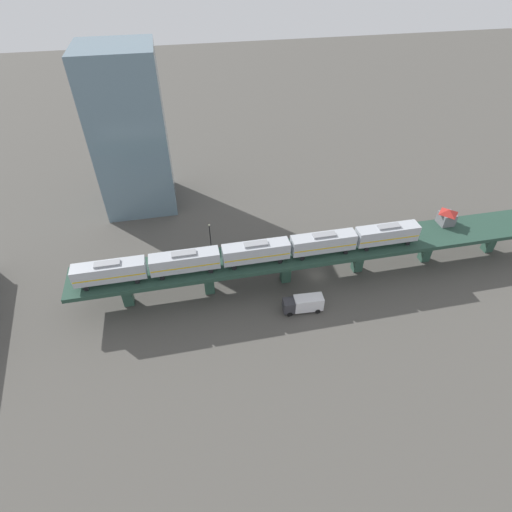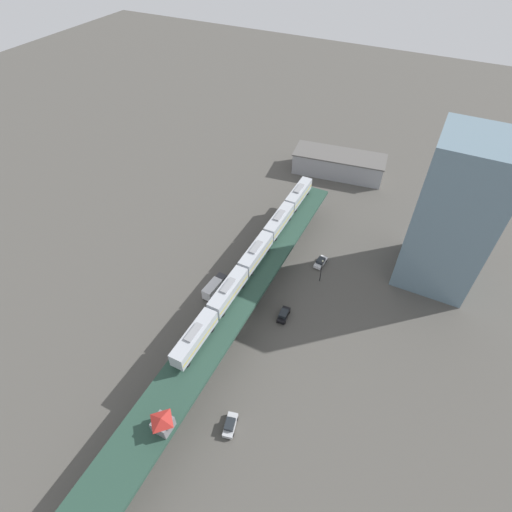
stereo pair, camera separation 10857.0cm
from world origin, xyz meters
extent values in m
plane|color=#4C4944|center=(0.00, 0.00, 0.00)|extent=(400.00, 400.00, 0.00)
cube|color=#244135|center=(0.00, 0.00, 6.55)|extent=(8.65, 92.02, 0.80)
cube|color=#2D5142|center=(0.11, -38.50, 3.07)|extent=(1.80, 1.80, 6.15)
cube|color=#2D5142|center=(0.06, -23.50, 3.07)|extent=(1.80, 1.80, 6.15)
cube|color=#2D5142|center=(0.02, -8.50, 3.07)|extent=(1.80, 1.80, 6.15)
cube|color=#2D5142|center=(-0.02, 6.50, 3.07)|extent=(1.80, 1.80, 6.15)
cube|color=#2D5142|center=(-0.06, 21.50, 3.07)|extent=(1.80, 1.80, 6.15)
cube|color=#2D5142|center=(-0.10, 36.50, 3.07)|extent=(1.80, 1.80, 6.15)
cube|color=#ADB2BA|center=(-1.37, -12.50, 9.49)|extent=(2.83, 12.01, 3.10)
cube|color=gold|center=(-1.37, -12.50, 9.19)|extent=(2.87, 11.77, 0.24)
cube|color=gray|center=(-1.37, -12.50, 11.22)|extent=(1.41, 4.20, 0.36)
cylinder|color=black|center=(-2.54, -16.71, 7.37)|extent=(0.22, 0.84, 0.84)
cylinder|color=black|center=(-0.16, -16.70, 7.37)|extent=(0.22, 0.84, 0.84)
cylinder|color=black|center=(-2.57, -8.31, 7.37)|extent=(0.22, 0.84, 0.84)
cylinder|color=black|center=(-0.19, -8.30, 7.37)|extent=(0.22, 0.84, 0.84)
cube|color=#ADB2BA|center=(-1.40, 0.10, 9.49)|extent=(2.83, 12.01, 3.10)
cube|color=gold|center=(-1.40, 0.10, 9.19)|extent=(2.87, 11.77, 0.24)
cube|color=gray|center=(-1.40, 0.10, 11.22)|extent=(1.41, 4.20, 0.36)
cylinder|color=black|center=(-2.58, -4.11, 7.37)|extent=(0.22, 0.84, 0.84)
cylinder|color=black|center=(-0.20, -4.10, 7.37)|extent=(0.22, 0.84, 0.84)
cylinder|color=black|center=(-2.60, 4.29, 7.37)|extent=(0.22, 0.84, 0.84)
cylinder|color=black|center=(-0.22, 4.30, 7.37)|extent=(0.22, 0.84, 0.84)
cube|color=#ADB2BA|center=(-1.43, 12.70, 9.49)|extent=(2.83, 12.01, 3.10)
cube|color=gold|center=(-1.43, 12.70, 9.19)|extent=(2.87, 11.77, 0.24)
cube|color=gray|center=(-1.43, 12.70, 11.22)|extent=(1.41, 4.20, 0.36)
cylinder|color=black|center=(-2.61, 8.49, 7.37)|extent=(0.22, 0.84, 0.84)
cylinder|color=black|center=(-0.23, 8.50, 7.37)|extent=(0.22, 0.84, 0.84)
cylinder|color=black|center=(-2.64, 16.89, 7.37)|extent=(0.22, 0.84, 0.84)
cylinder|color=black|center=(-0.26, 16.90, 7.37)|extent=(0.22, 0.84, 0.84)
cube|color=#ADB2BA|center=(-1.47, 25.30, 9.49)|extent=(2.83, 12.01, 3.10)
cube|color=gold|center=(-1.47, 25.30, 9.19)|extent=(2.87, 11.77, 0.24)
cube|color=gray|center=(-1.47, 25.30, 11.22)|extent=(1.41, 4.20, 0.36)
cylinder|color=black|center=(-2.65, 21.09, 7.37)|extent=(0.22, 0.84, 0.84)
cylinder|color=black|center=(-0.27, 21.10, 7.37)|extent=(0.22, 0.84, 0.84)
cylinder|color=black|center=(-2.67, 29.49, 7.37)|extent=(0.22, 0.84, 0.84)
cylinder|color=black|center=(-0.29, 29.50, 7.37)|extent=(0.22, 0.84, 0.84)
cube|color=#ADB2BA|center=(-1.50, 37.90, 9.49)|extent=(2.83, 12.01, 3.10)
cube|color=gold|center=(-1.50, 37.90, 9.19)|extent=(2.87, 11.77, 0.24)
cube|color=gray|center=(-1.50, 37.90, 11.22)|extent=(1.41, 4.20, 0.36)
cylinder|color=black|center=(-2.68, 33.69, 7.37)|extent=(0.22, 0.84, 0.84)
cylinder|color=black|center=(-0.30, 33.70, 7.37)|extent=(0.22, 0.84, 0.84)
cylinder|color=black|center=(-2.70, 42.09, 7.37)|extent=(0.22, 0.84, 0.84)
cylinder|color=black|center=(-0.32, 42.10, 7.37)|extent=(0.22, 0.84, 0.84)
cube|color=slate|center=(2.48, -27.71, 8.20)|extent=(2.81, 2.81, 2.50)
pyramid|color=maroon|center=(2.48, -27.71, 9.90)|extent=(3.23, 3.23, 0.90)
cube|color=black|center=(8.79, 5.88, 0.73)|extent=(2.17, 4.54, 0.80)
cube|color=#1E2328|center=(8.80, 5.73, 1.51)|extent=(1.82, 2.33, 0.76)
cylinder|color=black|center=(8.06, 4.38, 0.33)|extent=(0.30, 0.68, 0.66)
cylinder|color=black|center=(9.77, 4.53, 0.33)|extent=(0.30, 0.68, 0.66)
cylinder|color=black|center=(7.82, 7.23, 0.33)|extent=(0.30, 0.68, 0.66)
cylinder|color=black|center=(9.52, 7.38, 0.33)|extent=(0.30, 0.68, 0.66)
cube|color=#B7BABF|center=(10.18, -20.47, 0.73)|extent=(2.84, 4.71, 0.80)
cube|color=#1E2328|center=(10.21, -20.61, 1.51)|extent=(2.13, 2.54, 0.76)
cylinder|color=black|center=(9.70, -22.07, 0.33)|extent=(0.40, 0.70, 0.66)
cylinder|color=black|center=(11.36, -21.64, 0.33)|extent=(0.40, 0.70, 0.66)
cylinder|color=black|center=(8.99, -19.30, 0.33)|extent=(0.40, 0.70, 0.66)
cylinder|color=black|center=(10.65, -18.87, 0.33)|extent=(0.40, 0.70, 0.66)
cube|color=silver|center=(10.40, 24.99, 0.73)|extent=(2.26, 4.57, 0.80)
cube|color=#1E2328|center=(10.38, 24.84, 1.51)|extent=(1.87, 2.36, 0.76)
cylinder|color=black|center=(9.40, 23.66, 0.33)|extent=(0.31, 0.68, 0.66)
cylinder|color=black|center=(11.10, 23.48, 0.33)|extent=(0.31, 0.68, 0.66)
cylinder|color=black|center=(9.70, 26.51, 0.33)|extent=(0.31, 0.68, 0.66)
cylinder|color=black|center=(11.40, 26.32, 0.33)|extent=(0.31, 0.68, 0.66)
cube|color=#333338|center=(-8.32, 8.12, 1.65)|extent=(2.31, 2.13, 2.30)
cube|color=silver|center=(-8.53, 4.52, 1.85)|extent=(2.60, 5.33, 2.70)
cylinder|color=black|center=(-7.33, 8.06, 0.50)|extent=(0.41, 1.02, 1.00)
cylinder|color=black|center=(-9.30, 8.17, 0.50)|extent=(0.41, 1.02, 1.00)
cylinder|color=black|center=(-7.59, 2.90, 0.50)|extent=(0.41, 1.02, 1.00)
cylinder|color=black|center=(-9.66, 3.03, 0.50)|extent=(0.41, 1.02, 1.00)
cylinder|color=black|center=(12.15, 19.68, 3.25)|extent=(0.20, 0.20, 6.50)
sphere|color=beige|center=(12.15, 19.68, 6.72)|extent=(0.44, 0.44, 0.44)
cube|color=#99999E|center=(0.83, 66.91, 3.20)|extent=(29.10, 13.71, 6.40)
cube|color=#595654|center=(0.83, 66.91, 6.60)|extent=(29.68, 13.99, 0.40)
cube|color=slate|center=(35.25, 33.95, 18.00)|extent=(16.00, 16.00, 36.00)
camera|label=1|loc=(-54.94, 23.91, 54.76)|focal=28.00mm
camera|label=2|loc=(27.51, -44.82, 71.08)|focal=28.00mm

